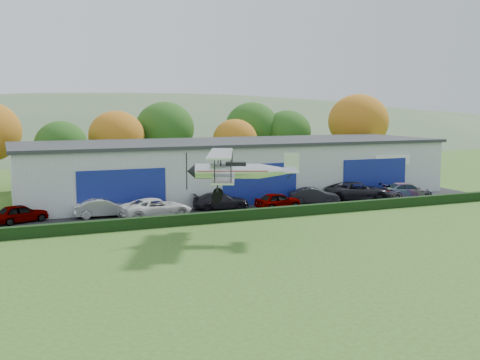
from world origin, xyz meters
name	(u,v)px	position (x,y,z in m)	size (l,w,h in m)	color
ground	(356,282)	(0.00, 0.00, 0.00)	(300.00, 300.00, 0.00)	#3F5C1D
apron	(243,208)	(3.00, 21.00, 0.03)	(48.00, 9.00, 0.05)	black
hedge	(268,213)	(3.00, 16.20, 0.40)	(46.00, 0.60, 0.80)	black
hangar	(234,168)	(5.00, 27.98, 2.66)	(40.60, 12.60, 5.30)	#B2B7BC
tree_belt	(158,133)	(0.85, 40.62, 5.61)	(75.70, 13.22, 10.12)	#3D2614
distant_hills	(49,186)	(-4.38, 140.00, -13.05)	(430.00, 196.00, 56.00)	#4C6642
car_0	(20,213)	(-14.59, 21.53, 0.72)	(1.59, 3.96, 1.35)	gray
car_1	(103,208)	(-8.62, 21.33, 0.78)	(1.53, 4.40, 1.45)	silver
car_2	(156,208)	(-4.92, 19.41, 0.81)	(2.51, 5.45, 1.52)	silver
car_3	(221,201)	(1.01, 21.09, 0.73)	(1.91, 4.70, 1.36)	black
car_4	(278,200)	(5.47, 19.47, 0.72)	(1.59, 3.94, 1.34)	gray
car_5	(314,196)	(9.38, 20.19, 0.76)	(1.51, 4.33, 1.43)	black
car_6	(358,191)	(14.06, 20.41, 0.88)	(2.77, 6.00, 1.67)	black
car_7	(407,191)	(18.98, 19.67, 0.76)	(2.00, 4.93, 1.43)	gray
biplane	(237,170)	(-1.58, 11.29, 4.44)	(7.43, 8.24, 3.14)	silver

